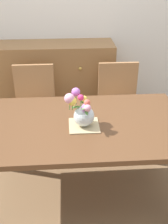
{
  "coord_description": "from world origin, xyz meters",
  "views": [
    {
      "loc": [
        -0.11,
        -1.84,
        1.86
      ],
      "look_at": [
        0.01,
        -0.04,
        0.86
      ],
      "focal_mm": 45.05,
      "sensor_mm": 36.0,
      "label": 1
    }
  ],
  "objects_px": {
    "chair_right": "(119,100)",
    "dining_table": "(82,133)",
    "flower_vase": "(82,111)",
    "dresser": "(55,84)",
    "chair_left": "(35,102)"
  },
  "relations": [
    {
      "from": "chair_right",
      "to": "dining_table",
      "type": "bearing_deg",
      "value": 61.44
    },
    {
      "from": "chair_right",
      "to": "flower_vase",
      "type": "height_order",
      "value": "flower_vase"
    },
    {
      "from": "dining_table",
      "to": "dresser",
      "type": "bearing_deg",
      "value": 100.65
    },
    {
      "from": "chair_right",
      "to": "dresser",
      "type": "xyz_separation_m",
      "value": [
        -0.7,
        0.51,
        -0.02
      ]
    },
    {
      "from": "dresser",
      "to": "dining_table",
      "type": "bearing_deg",
      "value": -79.35
    },
    {
      "from": "dresser",
      "to": "chair_right",
      "type": "bearing_deg",
      "value": -36.21
    },
    {
      "from": "dresser",
      "to": "flower_vase",
      "type": "bearing_deg",
      "value": -79.75
    },
    {
      "from": "flower_vase",
      "to": "chair_left",
      "type": "bearing_deg",
      "value": 117.25
    },
    {
      "from": "dining_table",
      "to": "chair_left",
      "type": "xyz_separation_m",
      "value": [
        -0.45,
        0.82,
        -0.14
      ]
    },
    {
      "from": "dining_table",
      "to": "dresser",
      "type": "distance_m",
      "value": 1.36
    },
    {
      "from": "dresser",
      "to": "flower_vase",
      "type": "xyz_separation_m",
      "value": [
        0.25,
        -1.37,
        0.37
      ]
    },
    {
      "from": "dining_table",
      "to": "flower_vase",
      "type": "height_order",
      "value": "flower_vase"
    },
    {
      "from": "chair_left",
      "to": "dresser",
      "type": "xyz_separation_m",
      "value": [
        0.2,
        0.51,
        -0.02
      ]
    },
    {
      "from": "chair_left",
      "to": "flower_vase",
      "type": "height_order",
      "value": "flower_vase"
    },
    {
      "from": "chair_left",
      "to": "flower_vase",
      "type": "relative_size",
      "value": 3.29
    }
  ]
}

